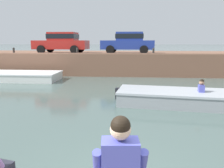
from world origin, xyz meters
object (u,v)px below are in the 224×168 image
(car_leftmost_red, at_px, (62,42))
(car_left_inner_blue, at_px, (128,42))
(mooring_bollard_west, at_px, (14,50))
(boat_moored_west_white, at_px, (12,76))
(mooring_bollard_mid, at_px, (77,51))
(mooring_bollard_east, at_px, (153,51))
(motorboat_passing, at_px, (187,98))

(car_leftmost_red, xyz_separation_m, car_left_inner_blue, (5.00, -0.00, -0.00))
(car_left_inner_blue, bearing_deg, mooring_bollard_west, -171.85)
(mooring_bollard_west, bearing_deg, car_leftmost_red, 20.12)
(boat_moored_west_white, relative_size, mooring_bollard_mid, 14.69)
(mooring_bollard_east, bearing_deg, car_left_inner_blue, 145.75)
(boat_moored_west_white, xyz_separation_m, mooring_bollard_mid, (3.81, 2.00, 1.55))
(motorboat_passing, height_order, car_left_inner_blue, car_left_inner_blue)
(car_left_inner_blue, relative_size, mooring_bollard_west, 8.74)
(mooring_bollard_mid, bearing_deg, mooring_bollard_east, 0.00)
(boat_moored_west_white, relative_size, car_leftmost_red, 1.62)
(car_left_inner_blue, distance_m, mooring_bollard_east, 2.17)
(motorboat_passing, distance_m, mooring_bollard_west, 12.69)
(mooring_bollard_east, bearing_deg, mooring_bollard_west, 180.00)
(boat_moored_west_white, bearing_deg, car_leftmost_red, 53.19)
(mooring_bollard_west, bearing_deg, boat_moored_west_white, -67.35)
(car_leftmost_red, distance_m, mooring_bollard_east, 6.85)
(mooring_bollard_east, bearing_deg, boat_moored_west_white, -167.61)
(mooring_bollard_mid, distance_m, mooring_bollard_east, 5.29)
(mooring_bollard_mid, bearing_deg, car_leftmost_red, 140.69)
(car_leftmost_red, xyz_separation_m, mooring_bollard_mid, (1.44, -1.18, -0.61))
(car_leftmost_red, bearing_deg, mooring_bollard_mid, -39.31)
(boat_moored_west_white, height_order, mooring_bollard_mid, mooring_bollard_mid)
(boat_moored_west_white, distance_m, mooring_bollard_mid, 4.57)
(motorboat_passing, height_order, mooring_bollard_east, mooring_bollard_east)
(car_left_inner_blue, bearing_deg, mooring_bollard_east, -34.25)
(mooring_bollard_west, bearing_deg, motorboat_passing, -33.22)
(boat_moored_west_white, relative_size, mooring_bollard_west, 14.69)
(car_leftmost_red, xyz_separation_m, mooring_bollard_east, (6.72, -1.18, -0.61))
(boat_moored_west_white, xyz_separation_m, car_leftmost_red, (2.38, 3.17, 2.15))
(mooring_bollard_mid, xyz_separation_m, mooring_bollard_east, (5.29, 0.00, 0.00))
(boat_moored_west_white, distance_m, motorboat_passing, 10.88)
(mooring_bollard_mid, bearing_deg, boat_moored_west_white, -152.34)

